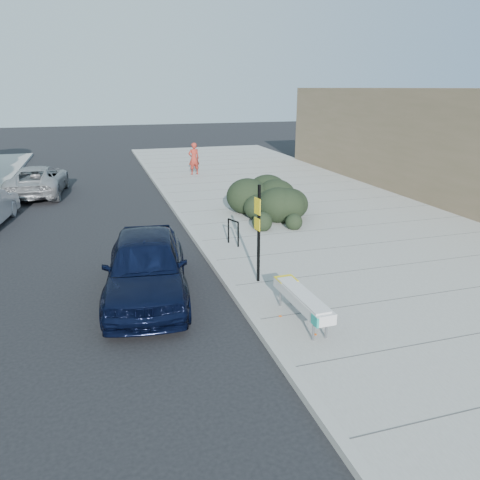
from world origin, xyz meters
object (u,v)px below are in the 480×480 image
Objects in this scene: sedan_navy at (146,266)px; suv_silver at (38,180)px; bench at (302,299)px; sign_post at (258,228)px; pedestrian at (194,159)px; bike_rack at (233,230)px.

sedan_navy is 0.94× the size of suv_silver.
sedan_navy is 14.34m from suv_silver.
suv_silver is (-3.83, 13.82, -0.12)m from sedan_navy.
sign_post reaches higher than bench.
sedan_navy is (-2.95, 0.21, -0.80)m from sign_post.
bench is at bearing 74.87° from pedestrian.
sign_post is 0.50× the size of suv_silver.
bike_rack is at bearing 76.39° from sign_post.
suv_silver is 2.80× the size of pedestrian.
pedestrian is (1.75, 16.67, -0.56)m from sign_post.
pedestrian reaches higher than sedan_navy.
pedestrian reaches higher than suv_silver.
sedan_navy reaches higher than bike_rack.
bike_rack is at bearing 87.86° from bench.
bike_rack is (0.05, 5.63, -0.02)m from bench.
sign_post is at bearing 73.54° from pedestrian.
suv_silver is at bearing 112.92° from sedan_navy.
sign_post is at bearing 3.30° from sedan_navy.
pedestrian is (1.50, 13.50, 0.43)m from bike_rack.
bike_rack is at bearing 127.04° from suv_silver.
pedestrian is at bearing 74.78° from sign_post.
sign_post is at bearing 119.94° from suv_silver.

